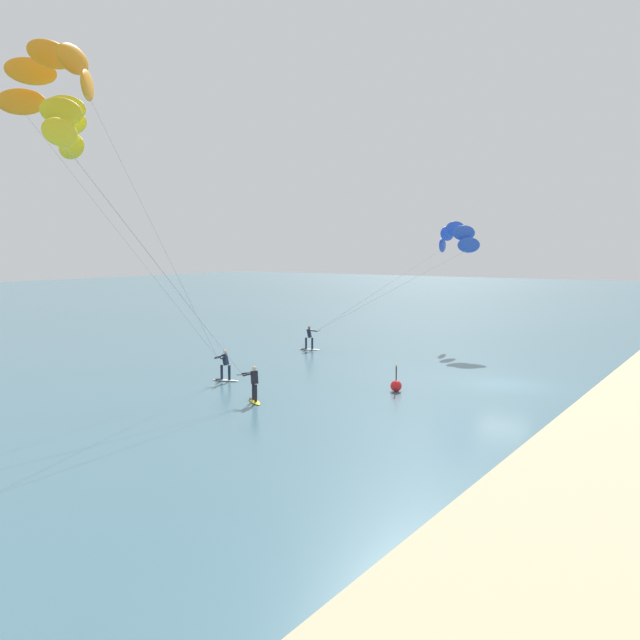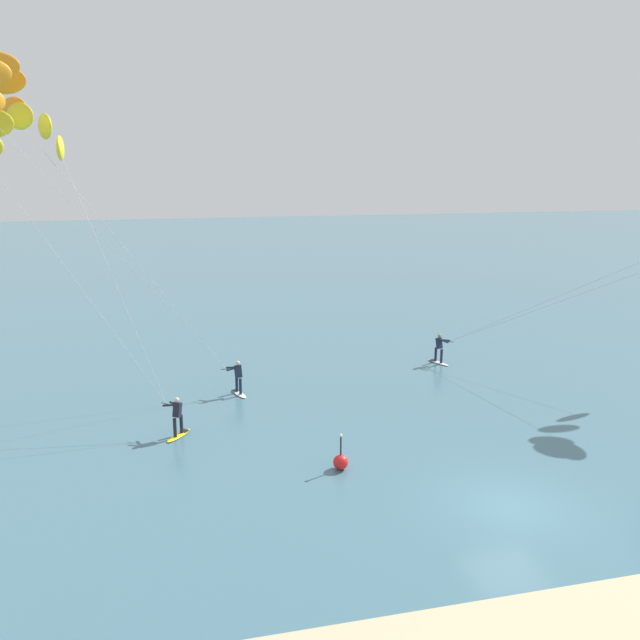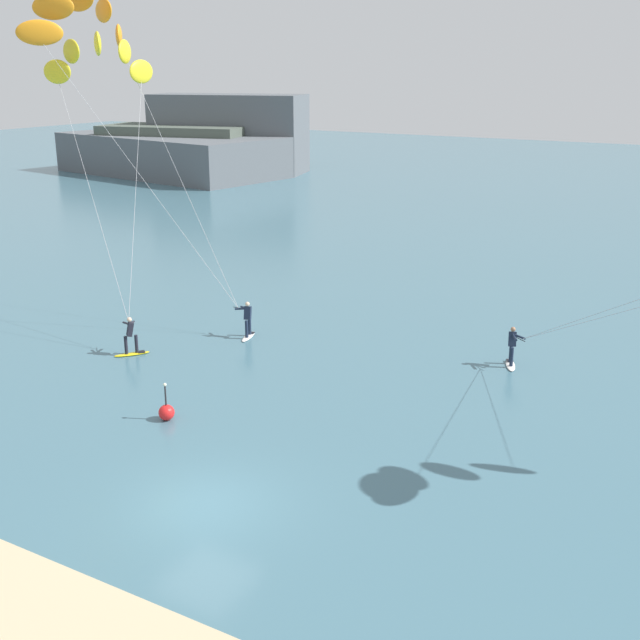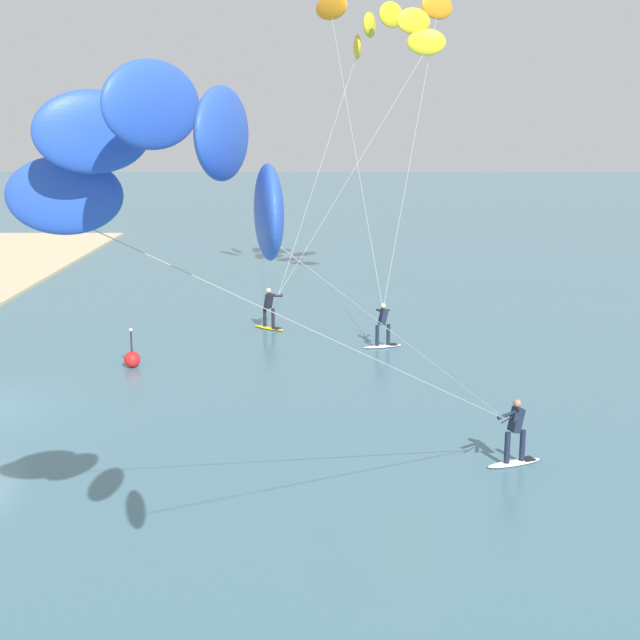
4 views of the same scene
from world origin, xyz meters
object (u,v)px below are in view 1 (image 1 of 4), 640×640
at_px(kitesurfer_mid_water, 60,89).
at_px(kitesurfer_far_out, 74,137).
at_px(marker_buoy, 396,386).
at_px(kitesurfer_nearshore, 449,241).

distance_m(kitesurfer_mid_water, kitesurfer_far_out, 1.94).
bearing_deg(marker_buoy, kitesurfer_mid_water, 141.90).
relative_size(kitesurfer_mid_water, marker_buoy, 11.06).
distance_m(kitesurfer_far_out, marker_buoy, 18.42).
bearing_deg(kitesurfer_mid_water, marker_buoy, -38.10).
xyz_separation_m(kitesurfer_far_out, marker_buoy, (11.15, -9.32, -11.32)).
height_order(kitesurfer_nearshore, marker_buoy, kitesurfer_nearshore).
bearing_deg(kitesurfer_far_out, marker_buoy, -39.87).
distance_m(kitesurfer_nearshore, kitesurfer_far_out, 29.24).
xyz_separation_m(kitesurfer_nearshore, kitesurfer_far_out, (-28.58, 4.63, 4.09)).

